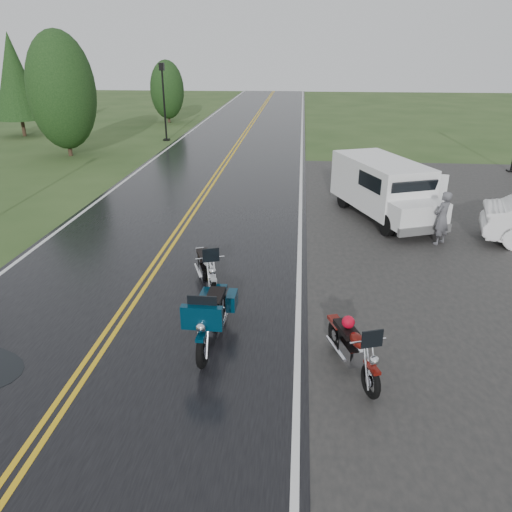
{
  "coord_description": "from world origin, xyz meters",
  "views": [
    {
      "loc": [
        3.72,
        -8.4,
        5.39
      ],
      "look_at": [
        2.8,
        2.0,
        1.0
      ],
      "focal_mm": 35.0,
      "sensor_mm": 36.0,
      "label": 1
    }
  ],
  "objects": [
    {
      "name": "pine_left_far",
      "position": [
        -14.26,
        23.21,
        3.06
      ],
      "size": [
        2.94,
        2.94,
        6.12
      ],
      "primitive_type": null,
      "color": "#1E3D19",
      "rests_on": "ground"
    },
    {
      "name": "motorcycle_silver",
      "position": [
        1.86,
        1.54,
        0.61
      ],
      "size": [
        1.42,
        2.2,
        1.22
      ],
      "primitive_type": null,
      "rotation": [
        0.0,
        0.0,
        0.35
      ],
      "color": "#A0A4A8",
      "rests_on": "ground"
    },
    {
      "name": "motorcycle_teal",
      "position": [
        2.11,
        -0.97,
        0.68
      ],
      "size": [
        0.91,
        2.33,
        1.36
      ],
      "primitive_type": null,
      "rotation": [
        0.0,
        0.0,
        -0.03
      ],
      "color": "#05273B",
      "rests_on": "ground"
    },
    {
      "name": "person_at_van",
      "position": [
        7.88,
        5.73,
        0.79
      ],
      "size": [
        0.68,
        0.67,
        1.57
      ],
      "primitive_type": "imported",
      "rotation": [
        0.0,
        0.0,
        3.9
      ],
      "color": "#54545A",
      "rests_on": "ground"
    },
    {
      "name": "tree_left_mid",
      "position": [
        -8.52,
        17.32,
        2.67
      ],
      "size": [
        3.42,
        3.42,
        5.34
      ],
      "primitive_type": null,
      "color": "#1E3D19",
      "rests_on": "ground"
    },
    {
      "name": "tree_left_far",
      "position": [
        -6.42,
        30.29,
        1.94
      ],
      "size": [
        2.52,
        2.52,
        3.87
      ],
      "primitive_type": null,
      "color": "#1E3D19",
      "rests_on": "ground"
    },
    {
      "name": "lamp_post_far_left",
      "position": [
        -4.58,
        22.36,
        2.29
      ],
      "size": [
        0.39,
        0.39,
        4.58
      ],
      "primitive_type": null,
      "color": "black",
      "rests_on": "ground"
    },
    {
      "name": "motorcycle_red",
      "position": [
        4.99,
        -1.56,
        0.59
      ],
      "size": [
        1.33,
        2.13,
        1.18
      ],
      "primitive_type": null,
      "rotation": [
        0.0,
        0.0,
        0.33
      ],
      "color": "#5C0F0A",
      "rests_on": "ground"
    },
    {
      "name": "ground",
      "position": [
        0.0,
        0.0,
        0.0
      ],
      "size": [
        120.0,
        120.0,
        0.0
      ],
      "primitive_type": "plane",
      "color": "#2D471E",
      "rests_on": "ground"
    },
    {
      "name": "van_white",
      "position": [
        6.45,
        6.27,
        0.98
      ],
      "size": [
        3.57,
        5.35,
        1.97
      ],
      "primitive_type": null,
      "rotation": [
        0.0,
        0.0,
        0.37
      ],
      "color": "white",
      "rests_on": "ground"
    },
    {
      "name": "road",
      "position": [
        0.0,
        10.0,
        0.02
      ],
      "size": [
        8.0,
        100.0,
        0.04
      ],
      "primitive_type": "cube",
      "color": "black",
      "rests_on": "ground"
    }
  ]
}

